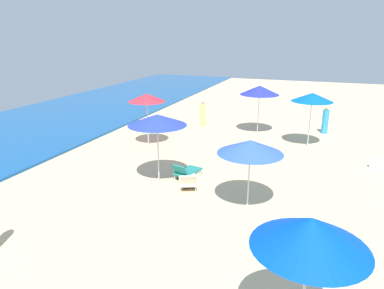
% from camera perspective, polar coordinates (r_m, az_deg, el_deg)
% --- Properties ---
extents(ocean, '(60.00, 10.13, 0.12)m').
position_cam_1_polar(ocean, '(22.36, -27.26, 1.52)').
color(ocean, '#155399').
rests_on(ocean, ground_plane).
extents(umbrella_0, '(2.18, 2.18, 2.68)m').
position_cam_1_polar(umbrella_0, '(20.24, 10.76, 8.54)').
color(umbrella_0, silver).
rests_on(umbrella_0, ground_plane).
extents(umbrella_1, '(2.18, 2.18, 2.61)m').
position_cam_1_polar(umbrella_1, '(13.10, -5.58, 3.94)').
color(umbrella_1, silver).
rests_on(umbrella_1, ground_plane).
extents(lounge_chair_1_0, '(1.44, 1.09, 0.68)m').
position_cam_1_polar(lounge_chair_1_0, '(13.18, -0.71, -5.81)').
color(lounge_chair_1_0, silver).
rests_on(lounge_chair_1_0, ground_plane).
extents(lounge_chair_1_1, '(1.37, 0.90, 0.70)m').
position_cam_1_polar(lounge_chair_1_1, '(13.93, -0.90, -4.41)').
color(lounge_chair_1_1, silver).
rests_on(lounge_chair_1_1, ground_plane).
extents(umbrella_2, '(2.10, 2.10, 2.25)m').
position_cam_1_polar(umbrella_2, '(11.32, 9.31, -0.37)').
color(umbrella_2, silver).
rests_on(umbrella_2, ground_plane).
extents(umbrella_3, '(2.00, 2.00, 2.69)m').
position_cam_1_polar(umbrella_3, '(18.32, 18.68, 7.18)').
color(umbrella_3, silver).
rests_on(umbrella_3, ground_plane).
extents(umbrella_5, '(1.81, 1.81, 2.64)m').
position_cam_1_polar(umbrella_5, '(17.59, -7.26, 7.44)').
color(umbrella_5, silver).
rests_on(umbrella_5, ground_plane).
extents(umbrella_6, '(1.98, 1.98, 2.59)m').
position_cam_1_polar(umbrella_6, '(6.30, 18.43, -13.26)').
color(umbrella_6, silver).
rests_on(umbrella_6, ground_plane).
extents(beachgoer_0, '(0.49, 0.49, 1.55)m').
position_cam_1_polar(beachgoer_0, '(21.41, 20.54, 3.54)').
color(beachgoer_0, '#349AD3').
rests_on(beachgoer_0, ground_plane).
extents(beachgoer_2, '(0.47, 0.47, 1.55)m').
position_cam_1_polar(beachgoer_2, '(21.68, 1.75, 4.82)').
color(beachgoer_2, '#ECE579').
rests_on(beachgoer_2, ground_plane).
extents(cooler_box_0, '(0.59, 0.59, 0.44)m').
position_cam_1_polar(cooler_box_0, '(16.79, 27.54, -2.75)').
color(cooler_box_0, white).
rests_on(cooler_box_0, ground_plane).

